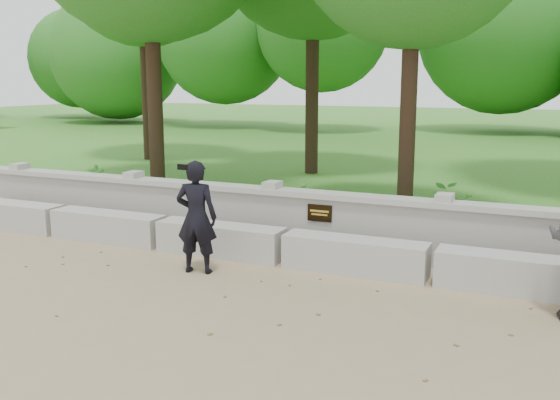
# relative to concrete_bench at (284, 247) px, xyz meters

# --- Properties ---
(ground) EXTENTS (80.00, 80.00, 0.00)m
(ground) POSITION_rel_concrete_bench_xyz_m (-0.00, -1.90, -0.22)
(ground) COLOR #8F7C57
(ground) RESTS_ON ground
(lawn) EXTENTS (40.00, 22.00, 0.25)m
(lawn) POSITION_rel_concrete_bench_xyz_m (-0.00, 12.10, -0.10)
(lawn) COLOR #24631E
(lawn) RESTS_ON ground
(concrete_bench) EXTENTS (11.90, 0.45, 0.45)m
(concrete_bench) POSITION_rel_concrete_bench_xyz_m (0.00, 0.00, 0.00)
(concrete_bench) COLOR #A8A69E
(concrete_bench) RESTS_ON ground
(parapet_wall) EXTENTS (12.50, 0.35, 0.90)m
(parapet_wall) POSITION_rel_concrete_bench_xyz_m (0.00, 0.70, 0.24)
(parapet_wall) COLOR #9E9C95
(parapet_wall) RESTS_ON ground
(man_main) EXTENTS (0.60, 0.55, 1.47)m
(man_main) POSITION_rel_concrete_bench_xyz_m (-0.88, -0.83, 0.51)
(man_main) COLOR black
(man_main) RESTS_ON ground
(shrub_a) EXTENTS (0.38, 0.38, 0.61)m
(shrub_a) POSITION_rel_concrete_bench_xyz_m (-4.79, 1.90, 0.33)
(shrub_a) COLOR #3D882E
(shrub_a) RESTS_ON lawn
(shrub_b) EXTENTS (0.30, 0.34, 0.53)m
(shrub_b) POSITION_rel_concrete_bench_xyz_m (-0.69, 1.40, 0.29)
(shrub_b) COLOR #3D882E
(shrub_b) RESTS_ON lawn
(shrub_c) EXTENTS (0.70, 0.63, 0.68)m
(shrub_c) POSITION_rel_concrete_bench_xyz_m (1.93, 1.85, 0.37)
(shrub_c) COLOR #3D882E
(shrub_c) RESTS_ON lawn
(shrub_d) EXTENTS (0.39, 0.41, 0.60)m
(shrub_d) POSITION_rel_concrete_bench_xyz_m (-0.44, 1.86, 0.32)
(shrub_d) COLOR #3D882E
(shrub_d) RESTS_ON lawn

